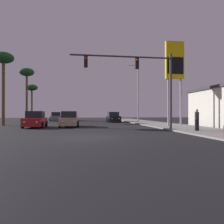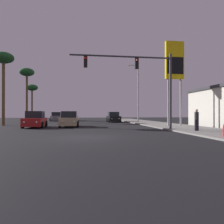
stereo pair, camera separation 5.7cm
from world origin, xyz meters
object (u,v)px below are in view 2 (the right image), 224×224
(traffic_light_mast, at_px, (142,74))
(palm_tree_near, at_px, (3,62))
(car_black, at_px, (113,117))
(palm_tree_far, at_px, (32,89))
(gas_station_sign, at_px, (175,65))
(pedestrian_on_sidewalk, at_px, (197,119))
(car_tan, at_px, (69,120))
(car_blue, at_px, (73,117))
(car_red, at_px, (35,120))
(car_grey, at_px, (56,117))
(palm_tree_mid, at_px, (27,75))
(street_lamp, at_px, (137,90))

(traffic_light_mast, distance_m, palm_tree_near, 17.33)
(car_black, distance_m, palm_tree_far, 20.43)
(palm_tree_far, bearing_deg, car_black, -38.37)
(gas_station_sign, xyz_separation_m, pedestrian_on_sidewalk, (-1.08, -6.35, -5.58))
(car_tan, bearing_deg, palm_tree_far, -67.29)
(traffic_light_mast, bearing_deg, gas_station_sign, 40.64)
(car_blue, xyz_separation_m, pedestrian_on_sidewalk, (10.31, -26.97, 0.27))
(car_blue, height_order, car_tan, same)
(car_red, height_order, pedestrian_on_sidewalk, pedestrian_on_sidewalk)
(car_red, xyz_separation_m, car_blue, (3.16, 19.34, 0.00))
(gas_station_sign, bearing_deg, pedestrian_on_sidewalk, -99.61)
(car_grey, height_order, gas_station_sign, gas_station_sign)
(traffic_light_mast, xyz_separation_m, palm_tree_mid, (-13.90, 19.51, 2.92))
(car_tan, height_order, street_lamp, street_lamp)
(car_black, bearing_deg, gas_station_sign, 108.32)
(car_red, xyz_separation_m, car_black, (9.95, 11.95, 0.00))
(car_blue, bearing_deg, palm_tree_mid, 36.14)
(car_grey, height_order, traffic_light_mast, traffic_light_mast)
(car_tan, xyz_separation_m, street_lamp, (10.02, 9.00, 4.36))
(car_black, distance_m, traffic_light_mast, 17.79)
(traffic_light_mast, bearing_deg, pedestrian_on_sidewalk, -31.25)
(car_grey, bearing_deg, palm_tree_mid, 46.17)
(street_lamp, xyz_separation_m, pedestrian_on_sidewalk, (0.04, -17.60, -4.08))
(street_lamp, height_order, gas_station_sign, same)
(pedestrian_on_sidewalk, xyz_separation_m, palm_tree_mid, (-17.60, 21.76, 6.69))
(car_grey, height_order, car_tan, same)
(traffic_light_mast, bearing_deg, car_blue, 104.95)
(car_tan, height_order, pedestrian_on_sidewalk, pedestrian_on_sidewalk)
(traffic_light_mast, relative_size, street_lamp, 0.97)
(car_red, bearing_deg, car_grey, -90.79)
(car_blue, bearing_deg, pedestrian_on_sidewalk, 111.49)
(pedestrian_on_sidewalk, xyz_separation_m, palm_tree_far, (-18.90, 31.76, 5.44))
(car_grey, relative_size, palm_tree_far, 0.58)
(car_black, distance_m, palm_tree_mid, 15.86)
(car_tan, bearing_deg, street_lamp, -136.29)
(car_red, relative_size, palm_tree_mid, 0.49)
(car_tan, bearing_deg, pedestrian_on_sidewalk, 141.27)
(car_grey, relative_size, car_black, 1.00)
(car_blue, bearing_deg, car_grey, 9.73)
(car_red, distance_m, traffic_light_mast, 11.86)
(car_grey, xyz_separation_m, traffic_light_mast, (9.67, -24.23, 4.04))
(car_blue, bearing_deg, traffic_light_mast, 105.52)
(car_black, xyz_separation_m, traffic_light_mast, (-0.18, -17.33, 4.04))
(street_lamp, bearing_deg, car_red, -143.41)
(car_blue, bearing_deg, gas_station_sign, 119.48)
(car_blue, relative_size, palm_tree_far, 0.58)
(car_tan, height_order, gas_station_sign, gas_station_sign)
(palm_tree_far, xyz_separation_m, palm_tree_near, (0.98, -20.00, 1.11))
(pedestrian_on_sidewalk, relative_size, palm_tree_far, 0.22)
(car_black, xyz_separation_m, palm_tree_mid, (-14.08, 2.18, 6.96))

